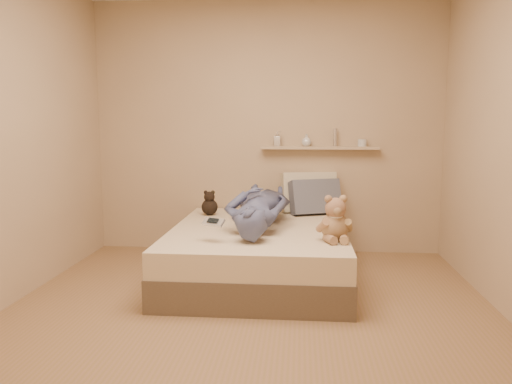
# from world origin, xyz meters

# --- Properties ---
(room) EXTENTS (3.80, 3.80, 3.80)m
(room) POSITION_xyz_m (0.00, 0.00, 1.30)
(room) COLOR #8C6548
(room) RESTS_ON ground
(bed) EXTENTS (1.50, 1.90, 0.45)m
(bed) POSITION_xyz_m (0.00, 0.93, 0.22)
(bed) COLOR brown
(bed) RESTS_ON floor
(game_console) EXTENTS (0.19, 0.14, 0.06)m
(game_console) POSITION_xyz_m (-0.30, 0.37, 0.60)
(game_console) COLOR silver
(game_console) RESTS_ON bed
(teddy_bear) EXTENTS (0.30, 0.29, 0.36)m
(teddy_bear) POSITION_xyz_m (0.63, 0.48, 0.60)
(teddy_bear) COLOR #957452
(teddy_bear) RESTS_ON bed
(dark_plush) EXTENTS (0.16, 0.16, 0.25)m
(dark_plush) POSITION_xyz_m (-0.53, 1.47, 0.56)
(dark_plush) COLOR black
(dark_plush) RESTS_ON bed
(pillow_cream) EXTENTS (0.59, 0.34, 0.42)m
(pillow_cream) POSITION_xyz_m (0.44, 1.76, 0.65)
(pillow_cream) COLOR beige
(pillow_cream) RESTS_ON bed
(pillow_grey) EXTENTS (0.55, 0.40, 0.37)m
(pillow_grey) POSITION_xyz_m (0.51, 1.62, 0.62)
(pillow_grey) COLOR slate
(pillow_grey) RESTS_ON bed
(person) EXTENTS (0.58, 1.49, 0.35)m
(person) POSITION_xyz_m (-0.01, 1.00, 0.63)
(person) COLOR #4E567A
(person) RESTS_ON bed
(wall_shelf) EXTENTS (1.20, 0.12, 0.03)m
(wall_shelf) POSITION_xyz_m (0.55, 1.84, 1.10)
(wall_shelf) COLOR tan
(wall_shelf) RESTS_ON wall_back
(shelf_bottles) EXTENTS (0.94, 0.11, 0.18)m
(shelf_bottles) POSITION_xyz_m (0.48, 1.84, 1.18)
(shelf_bottles) COLOR silver
(shelf_bottles) RESTS_ON wall_shelf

